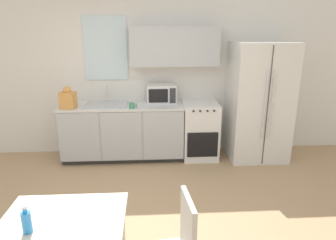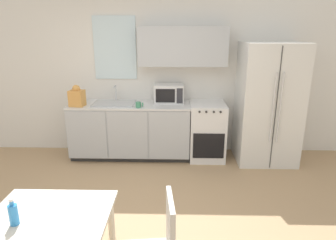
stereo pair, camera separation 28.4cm
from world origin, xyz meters
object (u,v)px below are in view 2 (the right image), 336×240
(drink_bottle, at_px, (13,214))
(coffee_mug, at_px, (139,105))
(dining_table, at_px, (47,234))
(refrigerator, at_px, (268,104))
(oven_range, at_px, (207,131))
(microwave, at_px, (169,94))

(drink_bottle, bearing_deg, coffee_mug, 77.73)
(dining_table, bearing_deg, coffee_mug, 81.64)
(drink_bottle, bearing_deg, dining_table, 14.89)
(refrigerator, height_order, coffee_mug, refrigerator)
(oven_range, relative_size, drink_bottle, 4.46)
(refrigerator, bearing_deg, drink_bottle, -132.75)
(oven_range, height_order, microwave, microwave)
(refrigerator, relative_size, microwave, 3.98)
(microwave, bearing_deg, coffee_mug, -143.69)
(microwave, bearing_deg, refrigerator, -6.68)
(dining_table, distance_m, drink_bottle, 0.28)
(oven_range, bearing_deg, coffee_mug, -168.80)
(microwave, relative_size, drink_bottle, 2.27)
(refrigerator, distance_m, drink_bottle, 3.81)
(coffee_mug, bearing_deg, refrigerator, 4.37)
(microwave, bearing_deg, drink_bottle, -109.10)
(refrigerator, bearing_deg, microwave, 173.32)
(microwave, xyz_separation_m, coffee_mug, (-0.46, -0.34, -0.11))
(coffee_mug, height_order, dining_table, coffee_mug)
(microwave, height_order, drink_bottle, microwave)
(coffee_mug, bearing_deg, microwave, 36.31)
(oven_range, bearing_deg, refrigerator, -3.70)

